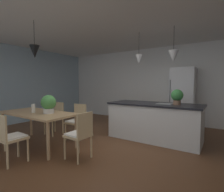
# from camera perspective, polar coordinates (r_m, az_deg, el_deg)

# --- Properties ---
(ground_plane) EXTENTS (10.00, 8.40, 0.04)m
(ground_plane) POSITION_cam_1_polar(r_m,az_deg,el_deg) (3.78, -0.88, -17.65)
(ground_plane) COLOR brown
(ceiling_slab) EXTENTS (10.00, 8.40, 0.12)m
(ceiling_slab) POSITION_cam_1_polar(r_m,az_deg,el_deg) (3.78, -0.93, 25.48)
(ceiling_slab) COLOR white
(wall_back_kitchen) EXTENTS (10.00, 0.12, 2.70)m
(wall_back_kitchen) POSITION_cam_1_polar(r_m,az_deg,el_deg) (6.47, 15.64, 3.58)
(wall_back_kitchen) COLOR white
(wall_back_kitchen) RESTS_ON ground_plane
(window_wall_left_glazing) EXTENTS (0.06, 8.40, 2.70)m
(window_wall_left_glazing) POSITION_cam_1_polar(r_m,az_deg,el_deg) (6.71, -30.93, 3.18)
(window_wall_left_glazing) COLOR #9EB7C6
(window_wall_left_glazing) RESTS_ON ground_plane
(dining_table) EXTENTS (1.86, 0.86, 0.75)m
(dining_table) POSITION_cam_1_polar(r_m,az_deg,el_deg) (4.17, -23.73, -6.00)
(dining_table) COLOR tan
(dining_table) RESTS_ON ground_plane
(chair_far_left) EXTENTS (0.40, 0.40, 0.87)m
(chair_far_left) POSITION_cam_1_polar(r_m,az_deg,el_deg) (4.99, -18.53, -6.63)
(chair_far_left) COLOR tan
(chair_far_left) RESTS_ON ground_plane
(chair_far_right) EXTENTS (0.42, 0.42, 0.87)m
(chair_far_right) POSITION_cam_1_polar(r_m,az_deg,el_deg) (4.38, -11.73, -7.98)
(chair_far_right) COLOR tan
(chair_far_right) RESTS_ON ground_plane
(chair_kitchen_end) EXTENTS (0.41, 0.41, 0.87)m
(chair_kitchen_end) POSITION_cam_1_polar(r_m,az_deg,el_deg) (3.22, -10.71, -12.28)
(chair_kitchen_end) COLOR tan
(chair_kitchen_end) RESTS_ON ground_plane
(chair_near_right) EXTENTS (0.41, 0.41, 0.87)m
(chair_near_right) POSITION_cam_1_polar(r_m,az_deg,el_deg) (3.48, -31.13, -11.57)
(chair_near_right) COLOR tan
(chair_near_right) RESTS_ON ground_plane
(kitchen_island) EXTENTS (2.22, 0.94, 0.91)m
(kitchen_island) POSITION_cam_1_polar(r_m,az_deg,el_deg) (4.41, 13.94, -8.10)
(kitchen_island) COLOR silver
(kitchen_island) RESTS_ON ground_plane
(refrigerator) EXTENTS (0.71, 0.67, 1.89)m
(refrigerator) POSITION_cam_1_polar(r_m,az_deg,el_deg) (5.88, 22.64, -0.52)
(refrigerator) COLOR silver
(refrigerator) RESTS_ON ground_plane
(pendant_over_table) EXTENTS (0.20, 0.20, 0.78)m
(pendant_over_table) POSITION_cam_1_polar(r_m,az_deg,el_deg) (4.02, -24.52, 13.37)
(pendant_over_table) COLOR black
(pendant_over_island_main) EXTENTS (0.16, 0.16, 0.80)m
(pendant_over_island_main) POSITION_cam_1_polar(r_m,az_deg,el_deg) (4.52, 8.98, 12.14)
(pendant_over_island_main) COLOR black
(pendant_over_island_aux) EXTENTS (0.23, 0.23, 0.82)m
(pendant_over_island_aux) POSITION_cam_1_polar(r_m,az_deg,el_deg) (4.24, 19.92, 12.40)
(pendant_over_island_aux) COLOR black
(potted_plant_on_island) EXTENTS (0.27, 0.27, 0.36)m
(potted_plant_on_island) POSITION_cam_1_polar(r_m,az_deg,el_deg) (4.18, 21.00, -0.05)
(potted_plant_on_island) COLOR #8C664C
(potted_plant_on_island) RESTS_ON kitchen_island
(potted_plant_on_table) EXTENTS (0.32, 0.32, 0.40)m
(potted_plant_on_table) POSITION_cam_1_polar(r_m,az_deg,el_deg) (3.90, -20.51, -2.36)
(potted_plant_on_table) COLOR beige
(potted_plant_on_table) RESTS_ON dining_table
(vase_on_dining_table) EXTENTS (0.08, 0.08, 0.19)m
(vase_on_dining_table) POSITION_cam_1_polar(r_m,az_deg,el_deg) (4.12, -24.90, -3.78)
(vase_on_dining_table) COLOR silver
(vase_on_dining_table) RESTS_ON dining_table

